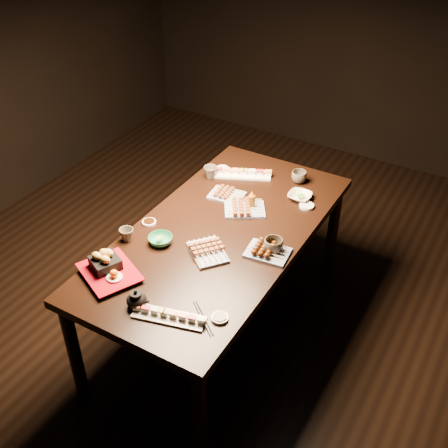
{
  "coord_description": "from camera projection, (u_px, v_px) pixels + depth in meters",
  "views": [
    {
      "loc": [
        1.49,
        -2.22,
        2.63
      ],
      "look_at": [
        0.21,
        -0.03,
        0.77
      ],
      "focal_mm": 45.0,
      "sensor_mm": 36.0,
      "label": 1
    }
  ],
  "objects": [
    {
      "name": "sushi_platter_near",
      "position": [
        169.0,
        315.0,
        2.58
      ],
      "size": [
        0.36,
        0.18,
        0.04
      ],
      "primitive_type": null,
      "rotation": [
        0.0,
        0.0,
        0.25
      ],
      "color": "white",
      "rests_on": "dining_table"
    },
    {
      "name": "dining_table",
      "position": [
        220.0,
        282.0,
        3.35
      ],
      "size": [
        1.02,
        1.86,
        0.75
      ],
      "primitive_type": "cube",
      "rotation": [
        0.0,
        0.0,
        -0.07
      ],
      "color": "black",
      "rests_on": "ground"
    },
    {
      "name": "edamame_bowl_green",
      "position": [
        160.0,
        240.0,
        3.03
      ],
      "size": [
        0.17,
        0.17,
        0.04
      ],
      "primitive_type": "imported",
      "rotation": [
        0.0,
        0.0,
        0.29
      ],
      "color": "#297E56",
      "rests_on": "dining_table"
    },
    {
      "name": "tsukune_plate",
      "position": [
        268.0,
        250.0,
        2.95
      ],
      "size": [
        0.24,
        0.19,
        0.06
      ],
      "primitive_type": null,
      "rotation": [
        0.0,
        0.0,
        0.11
      ],
      "color": "#828EB6",
      "rests_on": "dining_table"
    },
    {
      "name": "yakitori_plate_right",
      "position": [
        208.0,
        249.0,
        2.95
      ],
      "size": [
        0.28,
        0.27,
        0.06
      ],
      "primitive_type": null,
      "rotation": [
        0.0,
        0.0,
        -0.68
      ],
      "color": "#828EB6",
      "rests_on": "dining_table"
    },
    {
      "name": "condiment_bottle",
      "position": [
        252.0,
        200.0,
        3.28
      ],
      "size": [
        0.05,
        0.05,
        0.12
      ],
      "primitive_type": "cylinder",
      "rotation": [
        0.0,
        0.0,
        0.17
      ],
      "color": "brown",
      "rests_on": "dining_table"
    },
    {
      "name": "tempura_tray",
      "position": [
        109.0,
        266.0,
        2.8
      ],
      "size": [
        0.38,
        0.35,
        0.11
      ],
      "primitive_type": null,
      "rotation": [
        0.0,
        0.0,
        -0.45
      ],
      "color": "black",
      "rests_on": "dining_table"
    },
    {
      "name": "sushi_platter_far",
      "position": [
        240.0,
        172.0,
        3.6
      ],
      "size": [
        0.41,
        0.27,
        0.05
      ],
      "primitive_type": null,
      "rotation": [
        0.0,
        0.0,
        3.57
      ],
      "color": "white",
      "rests_on": "dining_table"
    },
    {
      "name": "ground",
      "position": [
        199.0,
        306.0,
        3.71
      ],
      "size": [
        5.0,
        5.0,
        0.0
      ],
      "primitive_type": "plane",
      "color": "black",
      "rests_on": "ground"
    },
    {
      "name": "sauce_dish_se",
      "position": [
        220.0,
        318.0,
        2.58
      ],
      "size": [
        0.09,
        0.09,
        0.01
      ],
      "primitive_type": "cylinder",
      "rotation": [
        0.0,
        0.0,
        -0.03
      ],
      "color": "white",
      "rests_on": "dining_table"
    },
    {
      "name": "sauce_dish_west",
      "position": [
        149.0,
        222.0,
        3.19
      ],
      "size": [
        0.11,
        0.11,
        0.01
      ],
      "primitive_type": "cylinder",
      "rotation": [
        0.0,
        0.0,
        -0.4
      ],
      "color": "white",
      "rests_on": "dining_table"
    },
    {
      "name": "teacup_near_left",
      "position": [
        127.0,
        235.0,
        3.05
      ],
      "size": [
        0.08,
        0.08,
        0.07
      ],
      "primitive_type": "imported",
      "rotation": [
        0.0,
        0.0,
        0.02
      ],
      "color": "#4E463C",
      "rests_on": "dining_table"
    },
    {
      "name": "teacup_far_left",
      "position": [
        211.0,
        172.0,
        3.57
      ],
      "size": [
        0.1,
        0.1,
        0.08
      ],
      "primitive_type": "imported",
      "rotation": [
        0.0,
        0.0,
        -0.16
      ],
      "color": "#4E463C",
      "rests_on": "dining_table"
    },
    {
      "name": "edamame_bowl_cream",
      "position": [
        300.0,
        196.0,
        3.39
      ],
      "size": [
        0.14,
        0.14,
        0.03
      ],
      "primitive_type": "imported",
      "rotation": [
        0.0,
        0.0,
        0.03
      ],
      "color": "beige",
      "rests_on": "dining_table"
    },
    {
      "name": "yakitori_plate_left",
      "position": [
        227.0,
        193.0,
        3.4
      ],
      "size": [
        0.22,
        0.17,
        0.05
      ],
      "primitive_type": null,
      "rotation": [
        0.0,
        0.0,
        0.12
      ],
      "color": "#828EB6",
      "rests_on": "dining_table"
    },
    {
      "name": "teacup_mid_right",
      "position": [
        273.0,
        246.0,
        2.96
      ],
      "size": [
        0.12,
        0.12,
        0.08
      ],
      "primitive_type": "imported",
      "rotation": [
        0.0,
        0.0,
        0.15
      ],
      "color": "#4E463C",
      "rests_on": "dining_table"
    },
    {
      "name": "yakitori_plate_center",
      "position": [
        245.0,
        207.0,
        3.28
      ],
      "size": [
        0.29,
        0.27,
        0.06
      ],
      "primitive_type": null,
      "rotation": [
        0.0,
        0.0,
        0.55
      ],
      "color": "#828EB6",
      "rests_on": "dining_table"
    },
    {
      "name": "sauce_dish_east",
      "position": [
        307.0,
        206.0,
        3.32
      ],
      "size": [
        0.1,
        0.1,
        0.02
      ],
      "primitive_type": "cylinder",
      "rotation": [
        0.0,
        0.0,
        -0.11
      ],
      "color": "white",
      "rests_on": "dining_table"
    },
    {
      "name": "sauce_dish_nw",
      "position": [
        222.0,
        168.0,
        3.67
      ],
      "size": [
        0.09,
        0.09,
        0.01
      ],
      "primitive_type": "cylinder",
      "rotation": [
        0.0,
        0.0,
        -0.22
      ],
      "color": "white",
      "rests_on": "dining_table"
    },
    {
      "name": "chopsticks_near",
      "position": [
        118.0,
        281.0,
        2.79
      ],
      "size": [
        0.21,
        0.11,
        0.01
      ],
      "primitive_type": null,
      "rotation": [
        0.0,
        0.0,
        0.41
      ],
      "color": "black",
      "rests_on": "dining_table"
    },
    {
      "name": "teapot",
      "position": [
        136.0,
        298.0,
        2.63
      ],
      "size": [
        0.13,
        0.13,
        0.1
      ],
      "primitive_type": null,
      "rotation": [
        0.0,
        0.0,
        0.13
      ],
      "color": "black",
      "rests_on": "dining_table"
    },
    {
      "name": "teacup_far_right",
      "position": [
        299.0,
        177.0,
        3.53
      ],
      "size": [
        0.11,
        0.11,
        0.08
      ],
      "primitive_type": "imported",
      "rotation": [
        0.0,
        0.0,
        -0.18
      ],
      "color": "#4E463C",
      "rests_on": "dining_table"
    },
    {
      "name": "chopsticks_se",
      "position": [
        203.0,
        317.0,
        2.59
      ],
      "size": [
        0.2,
        0.16,
        0.01
      ],
      "primitive_type": null,
      "rotation": [
        0.0,
        0.0,
        -0.67
      ],
      "color": "black",
      "rests_on": "dining_table"
    }
  ]
}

